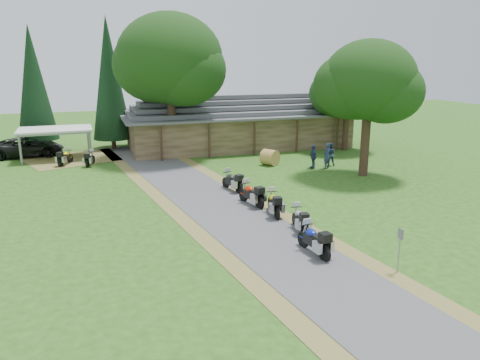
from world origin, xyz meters
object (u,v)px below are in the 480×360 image
object	(u,v)px
car_dark_suv	(26,142)
hay_bale	(270,157)
motorcycle_row_c	(274,202)
motorcycle_carport_a	(65,157)
carport	(56,143)
motorcycle_row_d	(251,193)
motorcycle_row_a	(314,239)
motorcycle_carport_b	(90,158)
motorcycle_row_e	(232,180)
motorcycle_row_b	(300,218)
lodge	(238,120)

from	to	relation	value
car_dark_suv	hay_bale	bearing A→B (deg)	-120.21
motorcycle_row_c	motorcycle_carport_a	bearing A→B (deg)	42.95
carport	motorcycle_row_c	distance (m)	22.50
car_dark_suv	motorcycle_row_d	xyz separation A→B (m)	(13.59, -18.76, -0.51)
motorcycle_row_a	motorcycle_row_c	world-z (taller)	motorcycle_row_a
motorcycle_carport_b	hay_bale	world-z (taller)	hay_bale
motorcycle_carport_a	motorcycle_row_c	bearing A→B (deg)	-119.52
motorcycle_row_a	motorcycle_row_c	size ratio (longest dim) A/B	1.01
motorcycle_carport_b	motorcycle_row_e	bearing A→B (deg)	-122.24
motorcycle_row_d	hay_bale	bearing A→B (deg)	-41.96
motorcycle_row_b	motorcycle_row_c	distance (m)	2.61
motorcycle_row_e	lodge	bearing A→B (deg)	-34.93
lodge	car_dark_suv	xyz separation A→B (m)	(-18.59, 0.97, -1.23)
motorcycle_row_d	motorcycle_row_e	world-z (taller)	motorcycle_row_d
carport	motorcycle_row_b	bearing A→B (deg)	-62.55
hay_bale	motorcycle_carport_a	bearing A→B (deg)	161.34
car_dark_suv	motorcycle_row_d	world-z (taller)	car_dark_suv
motorcycle_carport_b	car_dark_suv	bearing A→B (deg)	62.35
lodge	carport	distance (m)	16.18
carport	motorcycle_carport_a	size ratio (longest dim) A/B	3.04
motorcycle_row_b	motorcycle_row_c	bearing A→B (deg)	14.63
motorcycle_row_a	motorcycle_carport_a	xyz separation A→B (m)	(-10.66, 21.70, -0.05)
motorcycle_row_e	hay_bale	size ratio (longest dim) A/B	1.60
motorcycle_carport_a	carport	bearing A→B (deg)	40.67
hay_bale	car_dark_suv	bearing A→B (deg)	152.64
motorcycle_carport_a	motorcycle_carport_b	distance (m)	2.05
motorcycle_row_c	motorcycle_carport_b	world-z (taller)	motorcycle_row_c
carport	motorcycle_carport_a	bearing A→B (deg)	-77.28
motorcycle_carport_b	motorcycle_row_c	bearing A→B (deg)	-131.01
motorcycle_row_e	motorcycle_carport_a	size ratio (longest dim) A/B	1.03
lodge	motorcycle_row_e	world-z (taller)	lodge
carport	motorcycle_row_e	world-z (taller)	carport
motorcycle_row_e	hay_bale	world-z (taller)	motorcycle_row_e
lodge	carport	size ratio (longest dim) A/B	3.69
car_dark_suv	motorcycle_row_e	distance (m)	20.57
car_dark_suv	motorcycle_carport_b	bearing A→B (deg)	-138.99
lodge	motorcycle_carport_b	world-z (taller)	lodge
motorcycle_row_b	motorcycle_row_e	distance (m)	7.85
motorcycle_row_c	car_dark_suv	bearing A→B (deg)	43.39
motorcycle_row_d	motorcycle_carport_a	world-z (taller)	motorcycle_row_d
carport	hay_bale	distance (m)	17.84
motorcycle_row_c	motorcycle_carport_b	size ratio (longest dim) A/B	1.14
carport	motorcycle_row_d	xyz separation A→B (m)	(11.13, -17.22, -0.55)
motorcycle_row_e	motorcycle_carport_a	distance (m)	15.18
motorcycle_row_a	motorcycle_row_e	xyz separation A→B (m)	(-0.37, 10.54, -0.03)
lodge	motorcycle_row_c	world-z (taller)	lodge
carport	motorcycle_row_a	size ratio (longest dim) A/B	2.84
carport	motorcycle_carport_b	world-z (taller)	carport
motorcycle_row_a	motorcycle_row_d	distance (m)	7.32
motorcycle_row_c	motorcycle_row_a	bearing A→B (deg)	-174.53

